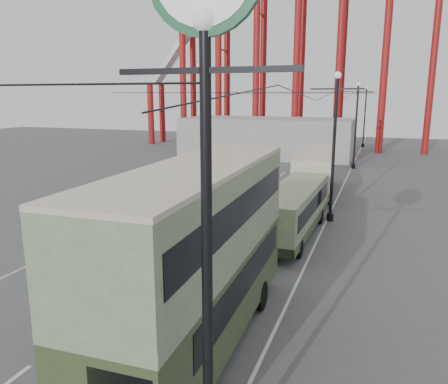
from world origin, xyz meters
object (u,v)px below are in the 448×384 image
at_px(lamp_post_near, 206,98).
at_px(double_decker_bus, 199,249).
at_px(pedestrian, 153,253).
at_px(single_decker_cream, 314,170).
at_px(single_decker_green, 294,208).

relative_size(lamp_post_near, double_decker_bus, 0.97).
distance_m(lamp_post_near, double_decker_bus, 6.98).
distance_m(double_decker_bus, pedestrian, 7.25).
xyz_separation_m(single_decker_cream, pedestrian, (-4.50, -18.96, -1.13)).
distance_m(single_decker_green, pedestrian, 8.93).
relative_size(lamp_post_near, single_decker_cream, 0.95).
xyz_separation_m(double_decker_bus, single_decker_green, (0.60, 12.37, -1.70)).
bearing_deg(double_decker_bus, pedestrian, 130.02).
bearing_deg(lamp_post_near, single_decker_green, 95.43).
height_order(lamp_post_near, double_decker_bus, lamp_post_near).
height_order(double_decker_bus, single_decker_green, double_decker_bus).
bearing_deg(pedestrian, single_decker_cream, -110.62).
distance_m(lamp_post_near, single_decker_cream, 29.54).
bearing_deg(single_decker_green, lamp_post_near, -83.06).
bearing_deg(single_decker_cream, double_decker_bus, -95.50).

